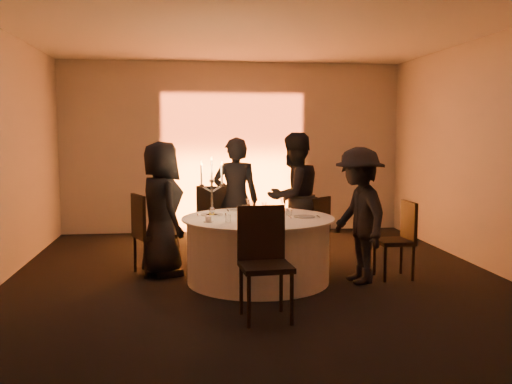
{
  "coord_description": "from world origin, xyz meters",
  "views": [
    {
      "loc": [
        -0.85,
        -6.6,
        1.77
      ],
      "look_at": [
        0.0,
        0.2,
        1.05
      ],
      "focal_mm": 40.0,
      "sensor_mm": 36.0,
      "label": 1
    }
  ],
  "objects": [
    {
      "name": "guest_left",
      "position": [
        -1.15,
        0.46,
        0.83
      ],
      "size": [
        0.79,
        0.95,
        1.66
      ],
      "primitive_type": "imported",
      "rotation": [
        0.0,
        0.0,
        1.96
      ],
      "color": "black",
      "rests_on": "floor"
    },
    {
      "name": "guest_back_left",
      "position": [
        -0.17,
        1.07,
        0.85
      ],
      "size": [
        0.68,
        0.5,
        1.7
      ],
      "primitive_type": "imported",
      "rotation": [
        0.0,
        0.0,
        2.98
      ],
      "color": "black",
      "rests_on": "floor"
    },
    {
      "name": "wine_glass_c",
      "position": [
        0.35,
        0.33,
        0.91
      ],
      "size": [
        0.07,
        0.07,
        0.19
      ],
      "color": "silver",
      "rests_on": "banquet_table"
    },
    {
      "name": "floor",
      "position": [
        0.0,
        0.0,
        0.0
      ],
      "size": [
        7.0,
        7.0,
        0.0
      ],
      "primitive_type": "plane",
      "color": "black",
      "rests_on": "ground"
    },
    {
      "name": "chair_back_right",
      "position": [
        0.92,
        0.99,
        0.5
      ],
      "size": [
        0.55,
        0.55,
        0.89
      ],
      "rotation": [
        0.0,
        0.0,
        -2.45
      ],
      "color": "black",
      "rests_on": "floor"
    },
    {
      "name": "banquet_table",
      "position": [
        0.0,
        0.0,
        0.38
      ],
      "size": [
        1.8,
        1.8,
        0.77
      ],
      "color": "black",
      "rests_on": "floor"
    },
    {
      "name": "chair_back_left",
      "position": [
        -0.45,
        1.29,
        0.59
      ],
      "size": [
        0.57,
        0.57,
        1.03
      ],
      "rotation": [
        0.0,
        0.0,
        2.84
      ],
      "color": "black",
      "rests_on": "floor"
    },
    {
      "name": "plate_right",
      "position": [
        0.54,
        -0.06,
        0.78
      ],
      "size": [
        0.36,
        0.25,
        0.01
      ],
      "color": "white",
      "rests_on": "banquet_table"
    },
    {
      "name": "chair_left",
      "position": [
        -1.32,
        0.51,
        0.57
      ],
      "size": [
        0.58,
        0.58,
        1.01
      ],
      "rotation": [
        0.0,
        0.0,
        1.98
      ],
      "color": "black",
      "rests_on": "floor"
    },
    {
      "name": "tumbler_a",
      "position": [
        0.39,
        0.11,
        0.82
      ],
      "size": [
        0.07,
        0.07,
        0.09
      ],
      "primitive_type": "cylinder",
      "color": "silver",
      "rests_on": "banquet_table"
    },
    {
      "name": "tumbler_c",
      "position": [
        -0.38,
        -0.36,
        0.82
      ],
      "size": [
        0.07,
        0.07,
        0.09
      ],
      "primitive_type": "cylinder",
      "color": "silver",
      "rests_on": "banquet_table"
    },
    {
      "name": "wine_glass_a",
      "position": [
        -0.09,
        -0.02,
        0.91
      ],
      "size": [
        0.07,
        0.07,
        0.19
      ],
      "color": "silver",
      "rests_on": "banquet_table"
    },
    {
      "name": "uplighter_fixture",
      "position": [
        0.0,
        3.2,
        0.05
      ],
      "size": [
        0.25,
        0.12,
        0.1
      ],
      "primitive_type": "cube",
      "color": "black",
      "rests_on": "floor"
    },
    {
      "name": "plate_front",
      "position": [
        -0.07,
        -0.54,
        0.78
      ],
      "size": [
        0.36,
        0.29,
        0.01
      ],
      "color": "white",
      "rests_on": "banquet_table"
    },
    {
      "name": "tumbler_b",
      "position": [
        0.24,
        -0.18,
        0.82
      ],
      "size": [
        0.07,
        0.07,
        0.09
      ],
      "primitive_type": "cylinder",
      "color": "silver",
      "rests_on": "banquet_table"
    },
    {
      "name": "plate_back_right",
      "position": [
        0.32,
        0.53,
        0.79
      ],
      "size": [
        0.36,
        0.26,
        0.08
      ],
      "color": "white",
      "rests_on": "banquet_table"
    },
    {
      "name": "wine_glass_d",
      "position": [
        -0.09,
        0.25,
        0.91
      ],
      "size": [
        0.07,
        0.07,
        0.19
      ],
      "color": "silver",
      "rests_on": "banquet_table"
    },
    {
      "name": "coffee_cup",
      "position": [
        -0.6,
        -0.29,
        0.8
      ],
      "size": [
        0.11,
        0.11,
        0.07
      ],
      "color": "white",
      "rests_on": "banquet_table"
    },
    {
      "name": "wine_glass_e",
      "position": [
        0.06,
        -0.11,
        0.91
      ],
      "size": [
        0.07,
        0.07,
        0.19
      ],
      "color": "silver",
      "rests_on": "banquet_table"
    },
    {
      "name": "chair_right",
      "position": [
        1.73,
        -0.05,
        0.53
      ],
      "size": [
        0.42,
        0.42,
        0.94
      ],
      "rotation": [
        0.0,
        0.0,
        -1.54
      ],
      "color": "black",
      "rests_on": "floor"
    },
    {
      "name": "wall_right",
      "position": [
        3.0,
        0.0,
        1.5
      ],
      "size": [
        0.0,
        7.0,
        7.0
      ],
      "primitive_type": "plane",
      "rotation": [
        1.57,
        0.0,
        -1.57
      ],
      "color": "#BBB5AD",
      "rests_on": "floor"
    },
    {
      "name": "chair_front",
      "position": [
        -0.11,
        -1.31,
        0.61
      ],
      "size": [
        0.5,
        0.5,
        1.07
      ],
      "rotation": [
        0.0,
        0.0,
        0.08
      ],
      "color": "black",
      "rests_on": "floor"
    },
    {
      "name": "plate_back_left",
      "position": [
        -0.14,
        0.58,
        0.79
      ],
      "size": [
        0.36,
        0.29,
        0.08
      ],
      "color": "white",
      "rests_on": "banquet_table"
    },
    {
      "name": "wall_front",
      "position": [
        0.0,
        -3.5,
        1.5
      ],
      "size": [
        7.0,
        0.0,
        7.0
      ],
      "primitive_type": "plane",
      "rotation": [
        -1.57,
        0.0,
        0.0
      ],
      "color": "#BBB5AD",
      "rests_on": "floor"
    },
    {
      "name": "guest_right",
      "position": [
        1.17,
        -0.18,
        0.8
      ],
      "size": [
        0.75,
        1.11,
        1.6
      ],
      "primitive_type": "imported",
      "rotation": [
        0.0,
        0.0,
        -1.42
      ],
      "color": "black",
      "rests_on": "floor"
    },
    {
      "name": "plate_left",
      "position": [
        -0.54,
        0.25,
        0.79
      ],
      "size": [
        0.36,
        0.27,
        0.08
      ],
      "color": "white",
      "rests_on": "banquet_table"
    },
    {
      "name": "guest_back_right",
      "position": [
        0.62,
        1.01,
        0.88
      ],
      "size": [
        1.08,
        1.02,
        1.77
      ],
      "primitive_type": "imported",
      "rotation": [
        0.0,
        0.0,
        -2.59
      ],
      "color": "black",
      "rests_on": "floor"
    },
    {
      "name": "ceiling",
      "position": [
        0.0,
        0.0,
        3.0
      ],
      "size": [
        7.0,
        7.0,
        0.0
      ],
      "primitive_type": "plane",
      "rotation": [
        3.14,
        0.0,
        0.0
      ],
      "color": "white",
      "rests_on": "wall_back"
    },
    {
      "name": "wall_back",
      "position": [
        0.0,
        3.5,
        1.5
      ],
      "size": [
        7.0,
        0.0,
        7.0
      ],
      "primitive_type": "plane",
      "rotation": [
        1.57,
        0.0,
        0.0
      ],
      "color": "#BBB5AD",
      "rests_on": "floor"
    },
    {
      "name": "candelabra",
      "position": [
        -0.54,
        0.15,
        1.02
      ],
      "size": [
        0.3,
        0.14,
        0.71
      ],
      "color": "silver",
      "rests_on": "banquet_table"
    },
    {
      "name": "wine_glass_b",
      "position": [
        -0.2,
        -0.33,
        0.91
      ],
      "size": [
        0.07,
        0.07,
        0.19
      ],
      "color": "silver",
      "rests_on": "banquet_table"
    }
  ]
}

